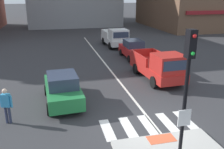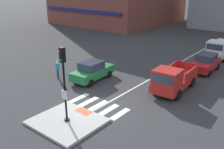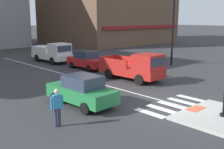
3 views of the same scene
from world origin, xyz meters
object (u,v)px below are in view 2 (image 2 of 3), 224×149
car_red_eastbound_far (206,63)px  car_green_westbound_near (92,71)px  pickup_truck_red_eastbound_mid (173,80)px  signal_pole (64,78)px  pedestrian_at_curb_left (58,68)px  pickup_truck_white_eastbound_distant (219,49)px

car_red_eastbound_far → car_green_westbound_near: 10.70m
car_green_westbound_near → pickup_truck_red_eastbound_mid: 6.74m
signal_pole → car_green_westbound_near: (-3.56, 6.12, -2.04)m
pedestrian_at_curb_left → signal_pole: bearing=-36.2°
signal_pole → pickup_truck_red_eastbound_mid: (2.88, 8.12, -1.87)m
pickup_truck_red_eastbound_mid → pedestrian_at_curb_left: bearing=-157.8°
car_red_eastbound_far → pickup_truck_red_eastbound_mid: bearing=-92.7°
pickup_truck_white_eastbound_distant → pedestrian_at_curb_left: (-8.90, -15.15, 0.00)m
car_green_westbound_near → pedestrian_at_curb_left: (-2.53, -1.66, 0.17)m
car_green_westbound_near → pickup_truck_white_eastbound_distant: pickup_truck_white_eastbound_distant is taller
car_red_eastbound_far → car_green_westbound_near: size_ratio=0.98×
pedestrian_at_curb_left → pickup_truck_white_eastbound_distant: bearing=59.6°
pickup_truck_white_eastbound_distant → signal_pole: bearing=-98.2°
car_red_eastbound_far → pedestrian_at_curb_left: pedestrian_at_curb_left is taller
pickup_truck_red_eastbound_mid → pedestrian_at_curb_left: pickup_truck_red_eastbound_mid is taller
signal_pole → pickup_truck_white_eastbound_distant: signal_pole is taller
signal_pole → pedestrian_at_curb_left: bearing=143.8°
pickup_truck_red_eastbound_mid → pickup_truck_white_eastbound_distant: bearing=90.3°
car_green_westbound_near → pickup_truck_white_eastbound_distant: size_ratio=0.81×
signal_pole → car_green_westbound_near: bearing=120.2°
signal_pole → car_red_eastbound_far: bearing=77.6°
pickup_truck_white_eastbound_distant → car_green_westbound_near: bearing=-115.3°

